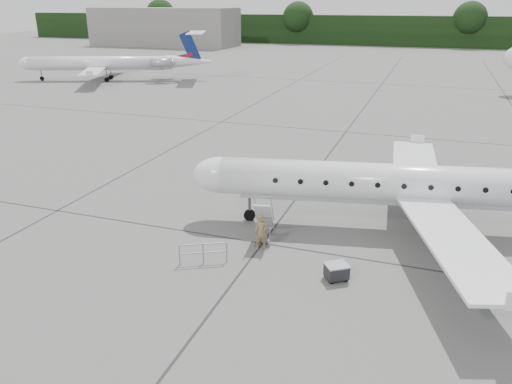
% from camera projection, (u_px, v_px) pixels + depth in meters
% --- Properties ---
extents(ground, '(320.00, 320.00, 0.00)m').
position_uv_depth(ground, '(357.00, 299.00, 20.65)').
color(ground, '#62625F').
rests_on(ground, ground).
extents(treeline, '(260.00, 4.00, 8.00)m').
position_uv_depth(treeline, '(432.00, 32.00, 133.77)').
color(treeline, black).
rests_on(treeline, ground).
extents(terminal_building, '(40.00, 14.00, 10.00)m').
position_uv_depth(terminal_building, '(164.00, 27.00, 137.49)').
color(terminal_building, slate).
rests_on(terminal_building, ground).
extents(main_regional_jet, '(31.77, 25.59, 7.25)m').
position_uv_depth(main_regional_jet, '(432.00, 166.00, 25.59)').
color(main_regional_jet, silver).
rests_on(main_regional_jet, ground).
extents(airstair, '(1.26, 2.25, 2.27)m').
position_uv_depth(airstair, '(264.00, 218.00, 25.60)').
color(airstair, silver).
rests_on(airstair, ground).
extents(passenger, '(0.78, 0.65, 1.82)m').
position_uv_depth(passenger, '(261.00, 232.00, 24.56)').
color(passenger, olive).
rests_on(passenger, ground).
extents(safety_railing, '(1.98, 1.10, 1.00)m').
position_uv_depth(safety_railing, '(203.00, 254.00, 23.31)').
color(safety_railing, gray).
rests_on(safety_railing, ground).
extents(baggage_cart, '(1.21, 1.16, 0.82)m').
position_uv_depth(baggage_cart, '(337.00, 271.00, 21.96)').
color(baggage_cart, black).
rests_on(baggage_cart, ground).
extents(bg_regional_left, '(33.30, 28.84, 7.32)m').
position_uv_depth(bg_regional_left, '(100.00, 56.00, 76.75)').
color(bg_regional_left, silver).
rests_on(bg_regional_left, ground).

